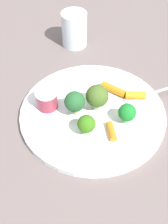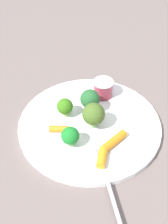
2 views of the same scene
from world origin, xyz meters
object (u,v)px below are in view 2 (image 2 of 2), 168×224
Objects in this scene: broccoli_floret_0 at (70,136)px; carrot_stick_2 at (59,129)px; broccoli_floret_1 at (94,114)px; broccoli_floret_2 at (64,108)px; broccoli_floret_3 at (90,99)px; carrot_stick_0 at (102,157)px; fork at (109,188)px; sauce_cup at (103,88)px; carrot_stick_1 at (115,140)px; plate at (90,125)px.

broccoli_floret_0 is 1.10× the size of carrot_stick_2.
broccoli_floret_2 is at bearing -1.38° from broccoli_floret_1.
broccoli_floret_0 reaches higher than carrot_stick_2.
carrot_stick_0 is at bearing 123.02° from broccoli_floret_3.
fork is (-0.11, 0.17, -0.03)m from broccoli_floret_3.
broccoli_floret_2 is at bearing 63.44° from sauce_cup.
broccoli_floret_1 is 0.05m from broccoli_floret_3.
broccoli_floret_0 is 0.79× the size of broccoli_floret_3.
broccoli_floret_2 reaches higher than carrot_stick_1.
broccoli_floret_1 reaches higher than broccoli_floret_0.
fork is (-0.11, 0.06, -0.02)m from broccoli_floret_0.
carrot_stick_2 is at bearing 7.93° from carrot_stick_1.
broccoli_floret_3 is 0.98× the size of carrot_stick_1.
broccoli_floret_1 is 0.38× the size of fork.
sauce_cup is at bearing -96.32° from broccoli_floret_3.
broccoli_floret_2 is (0.05, -0.07, -0.00)m from broccoli_floret_0.
carrot_stick_1 is at bearing -75.10° from fork.
plate is 0.07m from carrot_stick_2.
broccoli_floret_3 is (0.01, -0.03, 0.04)m from plate.
plate is at bearing -98.61° from broccoli_floret_0.
carrot_stick_1 is (-0.08, 0.07, -0.03)m from broccoli_floret_3.
broccoli_floret_1 is at bearing -108.31° from broccoli_floret_0.
fork is at bearing 123.44° from carrot_stick_0.
fork is at bearing 104.90° from carrot_stick_1.
carrot_stick_0 is at bearing 172.06° from broccoli_floret_0.
broccoli_floret_3 is at bearing -57.78° from broccoli_floret_1.
broccoli_floret_2 is 1.08× the size of carrot_stick_2.
sauce_cup is 1.05× the size of broccoli_floret_2.
broccoli_floret_1 is at bearing -144.81° from carrot_stick_2.
broccoli_floret_1 reaches higher than carrot_stick_2.
plate is 0.08m from broccoli_floret_0.
fork is at bearing 125.44° from plate.
carrot_stick_2 is at bearing 74.12° from sauce_cup.
broccoli_floret_1 is at bearing -24.40° from carrot_stick_1.
broccoli_floret_1 is at bearing 100.29° from sauce_cup.
carrot_stick_0 is 0.05m from carrot_stick_1.
plate is 5.40× the size of broccoli_floret_3.
carrot_stick_1 is at bearing -153.34° from broccoli_floret_0.
broccoli_floret_1 is at bearing 150.98° from plate.
carrot_stick_1 is 0.11m from fork.
broccoli_floret_1 reaches higher than carrot_stick_0.
plate is at bearing -54.56° from fork.
carrot_stick_1 is (-0.08, -0.04, -0.02)m from broccoli_floret_0.
carrot_stick_1 is at bearing -98.41° from carrot_stick_0.
carrot_stick_1 is at bearing 167.68° from broccoli_floret_2.
fork is (-0.10, 0.13, 0.01)m from plate.
broccoli_floret_1 reaches higher than plate.
carrot_stick_0 is 0.11m from carrot_stick_2.
plate is 6.98× the size of carrot_stick_0.
broccoli_floret_2 is 0.78× the size of broccoli_floret_3.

